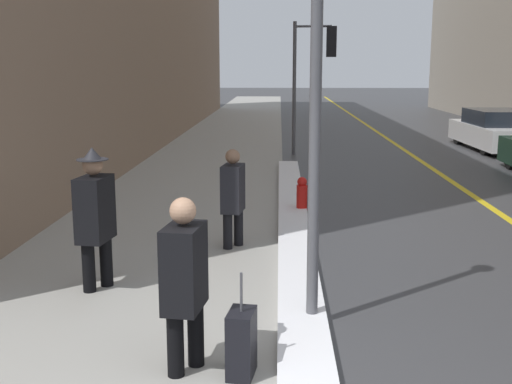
{
  "coord_description": "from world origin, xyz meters",
  "views": [
    {
      "loc": [
        -0.1,
        -4.29,
        2.67
      ],
      "look_at": [
        -0.4,
        4.0,
        1.05
      ],
      "focal_mm": 45.0,
      "sensor_mm": 36.0,
      "label": 1
    }
  ],
  "objects_px": {
    "lamp_post": "(316,72)",
    "pedestrian_nearside": "(233,194)",
    "pedestrian_with_shoulder_bag": "(185,277)",
    "traffic_light_near": "(317,59)",
    "rolling_suitcase": "(241,344)",
    "fire_hydrant": "(302,196)",
    "pedestrian_trailing": "(95,213)",
    "parked_car_white": "(496,131)"
  },
  "relations": [
    {
      "from": "traffic_light_near",
      "to": "rolling_suitcase",
      "type": "xyz_separation_m",
      "value": [
        -1.43,
        -14.53,
        -2.6
      ]
    },
    {
      "from": "pedestrian_nearside",
      "to": "fire_hydrant",
      "type": "height_order",
      "value": "pedestrian_nearside"
    },
    {
      "from": "pedestrian_trailing",
      "to": "pedestrian_with_shoulder_bag",
      "type": "bearing_deg",
      "value": 41.19
    },
    {
      "from": "lamp_post",
      "to": "pedestrian_trailing",
      "type": "height_order",
      "value": "lamp_post"
    },
    {
      "from": "rolling_suitcase",
      "to": "pedestrian_nearside",
      "type": "bearing_deg",
      "value": -167.22
    },
    {
      "from": "lamp_post",
      "to": "parked_car_white",
      "type": "bearing_deg",
      "value": 65.57
    },
    {
      "from": "pedestrian_with_shoulder_bag",
      "to": "parked_car_white",
      "type": "distance_m",
      "value": 17.8
    },
    {
      "from": "lamp_post",
      "to": "rolling_suitcase",
      "type": "relative_size",
      "value": 4.54
    },
    {
      "from": "pedestrian_nearside",
      "to": "pedestrian_with_shoulder_bag",
      "type": "bearing_deg",
      "value": 5.75
    },
    {
      "from": "pedestrian_trailing",
      "to": "pedestrian_nearside",
      "type": "distance_m",
      "value": 2.43
    },
    {
      "from": "traffic_light_near",
      "to": "lamp_post",
      "type": "bearing_deg",
      "value": -86.84
    },
    {
      "from": "pedestrian_with_shoulder_bag",
      "to": "fire_hydrant",
      "type": "distance_m",
      "value": 6.37
    },
    {
      "from": "rolling_suitcase",
      "to": "fire_hydrant",
      "type": "xyz_separation_m",
      "value": [
        0.74,
        6.31,
        0.04
      ]
    },
    {
      "from": "lamp_post",
      "to": "fire_hydrant",
      "type": "bearing_deg",
      "value": 89.24
    },
    {
      "from": "traffic_light_near",
      "to": "rolling_suitcase",
      "type": "distance_m",
      "value": 14.83
    },
    {
      "from": "lamp_post",
      "to": "pedestrian_trailing",
      "type": "xyz_separation_m",
      "value": [
        -2.55,
        0.99,
        -1.67
      ]
    },
    {
      "from": "pedestrian_nearside",
      "to": "rolling_suitcase",
      "type": "bearing_deg",
      "value": 12.78
    },
    {
      "from": "fire_hydrant",
      "to": "lamp_post",
      "type": "bearing_deg",
      "value": -90.76
    },
    {
      "from": "pedestrian_with_shoulder_bag",
      "to": "pedestrian_nearside",
      "type": "distance_m",
      "value": 3.98
    },
    {
      "from": "traffic_light_near",
      "to": "pedestrian_trailing",
      "type": "xyz_separation_m",
      "value": [
        -3.3,
        -12.37,
        -1.95
      ]
    },
    {
      "from": "pedestrian_nearside",
      "to": "fire_hydrant",
      "type": "xyz_separation_m",
      "value": [
        1.1,
        2.25,
        -0.48
      ]
    },
    {
      "from": "pedestrian_trailing",
      "to": "fire_hydrant",
      "type": "height_order",
      "value": "pedestrian_trailing"
    },
    {
      "from": "traffic_light_near",
      "to": "pedestrian_with_shoulder_bag",
      "type": "distance_m",
      "value": 14.72
    },
    {
      "from": "fire_hydrant",
      "to": "pedestrian_trailing",
      "type": "bearing_deg",
      "value": -122.29
    },
    {
      "from": "lamp_post",
      "to": "pedestrian_nearside",
      "type": "relative_size",
      "value": 2.89
    },
    {
      "from": "parked_car_white",
      "to": "pedestrian_with_shoulder_bag",
      "type": "bearing_deg",
      "value": 152.46
    },
    {
      "from": "lamp_post",
      "to": "pedestrian_nearside",
      "type": "height_order",
      "value": "lamp_post"
    },
    {
      "from": "pedestrian_nearside",
      "to": "lamp_post",
      "type": "bearing_deg",
      "value": 27.41
    },
    {
      "from": "pedestrian_trailing",
      "to": "rolling_suitcase",
      "type": "relative_size",
      "value": 1.84
    },
    {
      "from": "pedestrian_nearside",
      "to": "rolling_suitcase",
      "type": "xyz_separation_m",
      "value": [
        0.36,
        -4.06,
        -0.53
      ]
    },
    {
      "from": "lamp_post",
      "to": "pedestrian_nearside",
      "type": "distance_m",
      "value": 3.55
    },
    {
      "from": "fire_hydrant",
      "to": "parked_car_white",
      "type": "bearing_deg",
      "value": 55.51
    },
    {
      "from": "parked_car_white",
      "to": "fire_hydrant",
      "type": "height_order",
      "value": "parked_car_white"
    },
    {
      "from": "lamp_post",
      "to": "rolling_suitcase",
      "type": "xyz_separation_m",
      "value": [
        -0.67,
        -1.18,
        -2.32
      ]
    },
    {
      "from": "traffic_light_near",
      "to": "pedestrian_nearside",
      "type": "distance_m",
      "value": 10.82
    },
    {
      "from": "traffic_light_near",
      "to": "fire_hydrant",
      "type": "relative_size",
      "value": 5.73
    },
    {
      "from": "parked_car_white",
      "to": "rolling_suitcase",
      "type": "height_order",
      "value": "parked_car_white"
    },
    {
      "from": "pedestrian_with_shoulder_bag",
      "to": "rolling_suitcase",
      "type": "relative_size",
      "value": 1.67
    },
    {
      "from": "pedestrian_with_shoulder_bag",
      "to": "traffic_light_near",
      "type": "bearing_deg",
      "value": -179.91
    },
    {
      "from": "traffic_light_near",
      "to": "pedestrian_trailing",
      "type": "distance_m",
      "value": 12.95
    },
    {
      "from": "traffic_light_near",
      "to": "pedestrian_trailing",
      "type": "relative_size",
      "value": 2.3
    },
    {
      "from": "lamp_post",
      "to": "fire_hydrant",
      "type": "height_order",
      "value": "lamp_post"
    }
  ]
}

